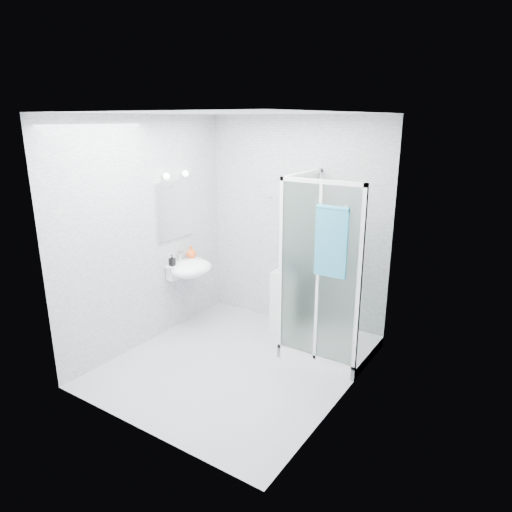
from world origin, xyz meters
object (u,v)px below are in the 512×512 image
Objects in this scene: soap_dispenser_orange at (191,252)px; storage_cabinet at (287,301)px; wall_basin at (190,268)px; shower_enclosure at (323,316)px; hand_towel at (331,240)px; shampoo_bottle_a at (286,262)px; soap_dispenser_black at (172,260)px; shampoo_bottle_b at (291,264)px.

storage_cabinet is at bearing 20.77° from soap_dispenser_orange.
wall_basin is 1.27m from storage_cabinet.
storage_cabinet is (-0.62, 0.28, -0.06)m from shower_enclosure.
shower_enclosure is at bearing -24.52° from storage_cabinet.
shampoo_bottle_a is (-0.87, 0.68, -0.55)m from hand_towel.
hand_towel is at bearing 2.97° from soap_dispenser_black.
hand_towel is 3.06× the size of shampoo_bottle_b.
shampoo_bottle_a is at bearing 142.17° from hand_towel.
shampoo_bottle_b is (1.09, 0.57, 0.10)m from wall_basin.
soap_dispenser_black is at bearing -119.01° from wall_basin.
shampoo_bottle_a is at bearing 166.63° from shampoo_bottle_b.
storage_cabinet is 1.35m from soap_dispenser_orange.
shower_enclosure is 8.44× the size of shampoo_bottle_a.
shower_enclosure is 1.89m from soap_dispenser_black.
storage_cabinet is 3.44× the size of shampoo_bottle_b.
shampoo_bottle_a is 1.05× the size of shampoo_bottle_b.
storage_cabinet is at bearing 34.58° from soap_dispenser_black.
hand_towel reaches higher than soap_dispenser_black.
wall_basin is at bearing 60.99° from soap_dispenser_black.
shampoo_bottle_b is (0.05, -0.03, 0.50)m from storage_cabinet.
hand_towel is (0.84, -0.69, 1.05)m from storage_cabinet.
shower_enclosure is at bearing -23.18° from shampoo_bottle_a.
soap_dispenser_orange is at bearing 90.81° from soap_dispenser_black.
shower_enclosure is at bearing -24.53° from shampoo_bottle_b.
soap_dispenser_black is (-1.11, -0.78, 0.03)m from shampoo_bottle_a.
wall_basin is 1.99m from hand_towel.
shampoo_bottle_b is 1.37× the size of soap_dispenser_orange.
hand_towel is 5.09× the size of soap_dispenser_black.
hand_towel is 2.93× the size of shampoo_bottle_a.
shampoo_bottle_a is 1.36m from soap_dispenser_black.
shampoo_bottle_a is (-0.03, -0.01, 0.51)m from storage_cabinet.
soap_dispenser_black is (0.00, -0.35, -0.01)m from soap_dispenser_orange.
shower_enclosure is 0.68m from storage_cabinet.
wall_basin is 0.72× the size of storage_cabinet.
shampoo_bottle_a reaches higher than soap_dispenser_black.
soap_dispenser_black reaches higher than storage_cabinet.
soap_dispenser_black is at bearing -164.00° from shower_enclosure.
soap_dispenser_black is at bearing -144.91° from shampoo_bottle_a.
shampoo_bottle_a reaches higher than storage_cabinet.
shampoo_bottle_a is 0.09m from shampoo_bottle_b.
soap_dispenser_orange is (-1.15, -0.44, 0.56)m from storage_cabinet.
hand_towel is at bearing -37.83° from shampoo_bottle_a.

